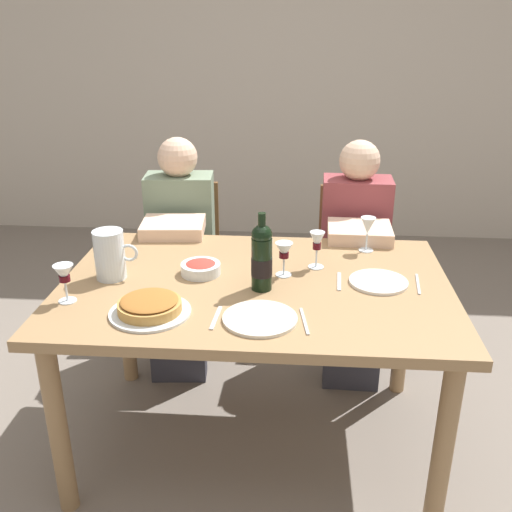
# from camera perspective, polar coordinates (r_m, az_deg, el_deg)

# --- Properties ---
(ground_plane) EXTENTS (8.00, 8.00, 0.00)m
(ground_plane) POSITION_cam_1_polar(r_m,az_deg,el_deg) (2.64, -0.06, -17.69)
(ground_plane) COLOR slate
(back_wall) EXTENTS (8.00, 0.10, 2.80)m
(back_wall) POSITION_cam_1_polar(r_m,az_deg,el_deg) (4.68, 2.58, 18.84)
(back_wall) COLOR beige
(back_wall) RESTS_ON ground
(dining_table) EXTENTS (1.50, 1.00, 0.76)m
(dining_table) POSITION_cam_1_polar(r_m,az_deg,el_deg) (2.27, -0.07, -4.71)
(dining_table) COLOR #9E7A51
(dining_table) RESTS_ON ground
(wine_bottle) EXTENTS (0.08, 0.08, 0.30)m
(wine_bottle) POSITION_cam_1_polar(r_m,az_deg,el_deg) (2.12, 0.57, -0.12)
(wine_bottle) COLOR black
(wine_bottle) RESTS_ON dining_table
(water_pitcher) EXTENTS (0.17, 0.12, 0.19)m
(water_pitcher) POSITION_cam_1_polar(r_m,az_deg,el_deg) (2.30, -14.22, -0.11)
(water_pitcher) COLOR silver
(water_pitcher) RESTS_ON dining_table
(baked_tart) EXTENTS (0.28, 0.28, 0.06)m
(baked_tart) POSITION_cam_1_polar(r_m,az_deg,el_deg) (2.02, -10.48, -4.93)
(baked_tart) COLOR silver
(baked_tart) RESTS_ON dining_table
(salad_bowl) EXTENTS (0.16, 0.16, 0.05)m
(salad_bowl) POSITION_cam_1_polar(r_m,az_deg,el_deg) (2.29, -5.50, -1.16)
(salad_bowl) COLOR silver
(salad_bowl) RESTS_ON dining_table
(wine_glass_left_diner) EXTENTS (0.06, 0.06, 0.15)m
(wine_glass_left_diner) POSITION_cam_1_polar(r_m,az_deg,el_deg) (2.33, 6.06, 1.30)
(wine_glass_left_diner) COLOR silver
(wine_glass_left_diner) RESTS_ON dining_table
(wine_glass_right_diner) EXTENTS (0.07, 0.07, 0.14)m
(wine_glass_right_diner) POSITION_cam_1_polar(r_m,az_deg,el_deg) (2.25, 2.79, 0.37)
(wine_glass_right_diner) COLOR silver
(wine_glass_right_diner) RESTS_ON dining_table
(wine_glass_centre) EXTENTS (0.07, 0.07, 0.14)m
(wine_glass_centre) POSITION_cam_1_polar(r_m,az_deg,el_deg) (2.15, -18.47, -1.83)
(wine_glass_centre) COLOR silver
(wine_glass_centre) RESTS_ON dining_table
(wine_glass_spare) EXTENTS (0.07, 0.07, 0.15)m
(wine_glass_spare) POSITION_cam_1_polar(r_m,az_deg,el_deg) (2.53, 11.01, 2.83)
(wine_glass_spare) COLOR silver
(wine_glass_spare) RESTS_ON dining_table
(dinner_plate_left_setting) EXTENTS (0.22, 0.22, 0.01)m
(dinner_plate_left_setting) POSITION_cam_1_polar(r_m,az_deg,el_deg) (2.26, 12.03, -2.52)
(dinner_plate_left_setting) COLOR white
(dinner_plate_left_setting) RESTS_ON dining_table
(dinner_plate_right_setting) EXTENTS (0.25, 0.25, 0.01)m
(dinner_plate_right_setting) POSITION_cam_1_polar(r_m,az_deg,el_deg) (1.95, 0.39, -6.21)
(dinner_plate_right_setting) COLOR silver
(dinner_plate_right_setting) RESTS_ON dining_table
(fork_left_setting) EXTENTS (0.02, 0.16, 0.00)m
(fork_left_setting) POSITION_cam_1_polar(r_m,az_deg,el_deg) (2.25, 8.24, -2.50)
(fork_left_setting) COLOR silver
(fork_left_setting) RESTS_ON dining_table
(knife_left_setting) EXTENTS (0.03, 0.18, 0.00)m
(knife_left_setting) POSITION_cam_1_polar(r_m,az_deg,el_deg) (2.29, 15.75, -2.68)
(knife_left_setting) COLOR silver
(knife_left_setting) RESTS_ON dining_table
(knife_right_setting) EXTENTS (0.03, 0.18, 0.00)m
(knife_right_setting) POSITION_cam_1_polar(r_m,az_deg,el_deg) (1.95, 4.81, -6.44)
(knife_right_setting) COLOR silver
(knife_right_setting) RESTS_ON dining_table
(spoon_right_setting) EXTENTS (0.02, 0.16, 0.00)m
(spoon_right_setting) POSITION_cam_1_polar(r_m,az_deg,el_deg) (1.97, -3.99, -6.12)
(spoon_right_setting) COLOR silver
(spoon_right_setting) RESTS_ON dining_table
(chair_left) EXTENTS (0.43, 0.43, 0.87)m
(chair_left) POSITION_cam_1_polar(r_m,az_deg,el_deg) (3.22, -6.94, 0.33)
(chair_left) COLOR brown
(chair_left) RESTS_ON ground
(diner_left) EXTENTS (0.36, 0.52, 1.16)m
(diner_left) POSITION_cam_1_polar(r_m,az_deg,el_deg) (2.96, -7.61, 0.74)
(diner_left) COLOR gray
(diner_left) RESTS_ON ground
(chair_right) EXTENTS (0.41, 0.41, 0.87)m
(chair_right) POSITION_cam_1_polar(r_m,az_deg,el_deg) (3.17, 9.38, -0.14)
(chair_right) COLOR brown
(chair_right) RESTS_ON ground
(diner_right) EXTENTS (0.35, 0.51, 1.16)m
(diner_right) POSITION_cam_1_polar(r_m,az_deg,el_deg) (2.91, 9.78, 0.23)
(diner_right) COLOR #8E3D42
(diner_right) RESTS_ON ground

